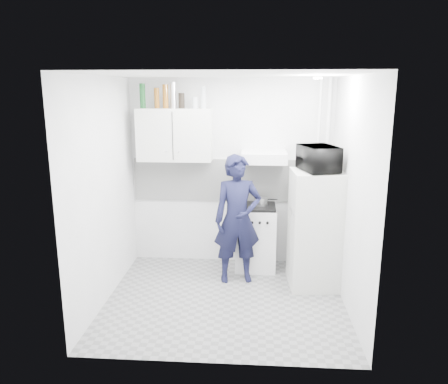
{
  "coord_description": "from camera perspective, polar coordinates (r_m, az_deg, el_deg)",
  "views": [
    {
      "loc": [
        0.32,
        -4.77,
        2.46
      ],
      "look_at": [
        -0.03,
        0.3,
        1.25
      ],
      "focal_mm": 35.0,
      "sensor_mm": 36.0,
      "label": 1
    }
  ],
  "objects": [
    {
      "name": "floor",
      "position": [
        5.37,
        0.12,
        -13.84
      ],
      "size": [
        2.8,
        2.8,
        0.0
      ],
      "primitive_type": "plane",
      "color": "gray",
      "rests_on": "ground"
    },
    {
      "name": "bottle_c",
      "position": [
        5.96,
        -7.65,
        12.27
      ],
      "size": [
        0.08,
        0.08,
        0.31
      ],
      "primitive_type": "cylinder",
      "color": "brown",
      "rests_on": "upper_cabinet"
    },
    {
      "name": "canister_b",
      "position": [
        5.9,
        -3.8,
        11.56
      ],
      "size": [
        0.08,
        0.08,
        0.15
      ],
      "primitive_type": "cylinder",
      "color": "#B2B7BC",
      "rests_on": "upper_cabinet"
    },
    {
      "name": "stove_top",
      "position": [
        5.98,
        4.21,
        -1.86
      ],
      "size": [
        0.53,
        0.53,
        0.03
      ],
      "primitive_type": "cube",
      "color": "black",
      "rests_on": "stove"
    },
    {
      "name": "stove",
      "position": [
        6.11,
        4.14,
        -5.97
      ],
      "size": [
        0.55,
        0.55,
        0.88
      ],
      "primitive_type": "cube",
      "color": "white",
      "rests_on": "floor"
    },
    {
      "name": "bottle_b",
      "position": [
        5.99,
        -8.78,
        12.03
      ],
      "size": [
        0.07,
        0.07,
        0.27
      ],
      "primitive_type": "cylinder",
      "color": "brown",
      "rests_on": "upper_cabinet"
    },
    {
      "name": "saucepan",
      "position": [
        5.98,
        4.89,
        -1.22
      ],
      "size": [
        0.17,
        0.17,
        0.1
      ],
      "primitive_type": "cylinder",
      "color": "silver",
      "rests_on": "stove_top"
    },
    {
      "name": "microwave",
      "position": [
        5.39,
        12.28,
        4.29
      ],
      "size": [
        0.64,
        0.52,
        0.31
      ],
      "primitive_type": "imported",
      "rotation": [
        0.0,
        0.0,
        1.85
      ],
      "color": "black",
      "rests_on": "fridge"
    },
    {
      "name": "pipe_a",
      "position": [
        6.13,
        13.12,
        2.13
      ],
      "size": [
        0.05,
        0.05,
        2.6
      ],
      "primitive_type": "cylinder",
      "color": "white",
      "rests_on": "floor"
    },
    {
      "name": "canister_a",
      "position": [
        5.93,
        -5.57,
        11.79
      ],
      "size": [
        0.08,
        0.08,
        0.2
      ],
      "primitive_type": "cylinder",
      "color": "black",
      "rests_on": "upper_cabinet"
    },
    {
      "name": "pipe_b",
      "position": [
        6.11,
        12.01,
        2.15
      ],
      "size": [
        0.04,
        0.04,
        2.6
      ],
      "primitive_type": "cylinder",
      "color": "white",
      "rests_on": "floor"
    },
    {
      "name": "bottle_d",
      "position": [
        5.94,
        -6.65,
        12.43
      ],
      "size": [
        0.08,
        0.08,
        0.34
      ],
      "primitive_type": "cylinder",
      "color": "silver",
      "rests_on": "upper_cabinet"
    },
    {
      "name": "person",
      "position": [
        5.58,
        1.78,
        -3.58
      ],
      "size": [
        0.67,
        0.51,
        1.66
      ],
      "primitive_type": "imported",
      "rotation": [
        0.0,
        0.0,
        0.19
      ],
      "color": "black",
      "rests_on": "floor"
    },
    {
      "name": "bottle_a",
      "position": [
        6.03,
        -10.59,
        12.24
      ],
      "size": [
        0.08,
        0.08,
        0.32
      ],
      "primitive_type": "cylinder",
      "color": "#144C1E",
      "rests_on": "upper_cabinet"
    },
    {
      "name": "ceiling_spot_fixture",
      "position": [
        5.02,
        12.15,
        14.37
      ],
      "size": [
        0.1,
        0.1,
        0.02
      ],
      "primitive_type": "cylinder",
      "color": "white",
      "rests_on": "ceiling"
    },
    {
      "name": "wall_right",
      "position": [
        5.02,
        16.27,
        -0.5
      ],
      "size": [
        0.0,
        2.6,
        2.6
      ],
      "primitive_type": "plane",
      "rotation": [
        1.57,
        0.0,
        -1.57
      ],
      "color": "white",
      "rests_on": "floor"
    },
    {
      "name": "range_hood",
      "position": [
        5.84,
        5.23,
        4.57
      ],
      "size": [
        0.6,
        0.5,
        0.14
      ],
      "primitive_type": "cube",
      "color": "white",
      "rests_on": "wall_back"
    },
    {
      "name": "bottle_e",
      "position": [
        5.88,
        -2.71,
        12.25
      ],
      "size": [
        0.07,
        0.07,
        0.29
      ],
      "primitive_type": "cylinder",
      "color": "#B2B7BC",
      "rests_on": "upper_cabinet"
    },
    {
      "name": "wall_back",
      "position": [
        6.14,
        0.92,
        2.49
      ],
      "size": [
        2.8,
        0.0,
        2.8
      ],
      "primitive_type": "plane",
      "rotation": [
        1.57,
        0.0,
        0.0
      ],
      "color": "white",
      "rests_on": "floor"
    },
    {
      "name": "upper_cabinet",
      "position": [
        5.97,
        -6.42,
        7.45
      ],
      "size": [
        1.0,
        0.35,
        0.7
      ],
      "primitive_type": "cube",
      "color": "silver",
      "rests_on": "wall_back"
    },
    {
      "name": "wall_left",
      "position": [
        5.2,
        -15.45,
        0.02
      ],
      "size": [
        0.0,
        2.6,
        2.6
      ],
      "primitive_type": "plane",
      "rotation": [
        1.57,
        0.0,
        1.57
      ],
      "color": "white",
      "rests_on": "floor"
    },
    {
      "name": "ceiling",
      "position": [
        4.78,
        0.14,
        15.08
      ],
      "size": [
        2.8,
        2.8,
        0.0
      ],
      "primitive_type": "plane",
      "color": "white",
      "rests_on": "wall_back"
    },
    {
      "name": "backsplash",
      "position": [
        6.14,
        0.91,
        1.55
      ],
      "size": [
        2.74,
        0.03,
        0.6
      ],
      "primitive_type": "cube",
      "color": "white",
      "rests_on": "wall_back"
    },
    {
      "name": "fridge",
      "position": [
        5.6,
        11.83,
        -4.8
      ],
      "size": [
        0.65,
        0.65,
        1.48
      ],
      "primitive_type": "cube",
      "rotation": [
        0.0,
        0.0,
        0.07
      ],
      "color": "silver",
      "rests_on": "floor"
    }
  ]
}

